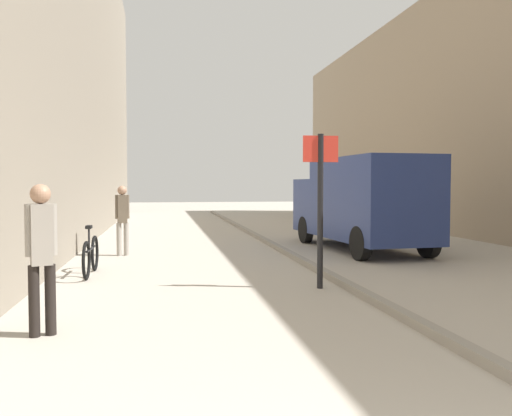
{
  "coord_description": "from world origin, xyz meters",
  "views": [
    {
      "loc": [
        -1.48,
        -1.08,
        1.75
      ],
      "look_at": [
        0.92,
        12.37,
        1.14
      ],
      "focal_mm": 36.78,
      "sensor_mm": 36.0,
      "label": 1
    }
  ],
  "objects_px": {
    "pedestrian_main_foreground": "(122,215)",
    "street_sign_post": "(320,197)",
    "delivery_van": "(361,201)",
    "pedestrian_mid_block": "(41,249)",
    "bicycle_leaning": "(91,256)"
  },
  "relations": [
    {
      "from": "pedestrian_main_foreground",
      "to": "delivery_van",
      "type": "distance_m",
      "value": 6.23
    },
    {
      "from": "pedestrian_mid_block",
      "to": "delivery_van",
      "type": "bearing_deg",
      "value": 28.39
    },
    {
      "from": "pedestrian_mid_block",
      "to": "delivery_van",
      "type": "height_order",
      "value": "delivery_van"
    },
    {
      "from": "pedestrian_mid_block",
      "to": "delivery_van",
      "type": "relative_size",
      "value": 0.32
    },
    {
      "from": "pedestrian_main_foreground",
      "to": "street_sign_post",
      "type": "relative_size",
      "value": 0.66
    },
    {
      "from": "pedestrian_mid_block",
      "to": "street_sign_post",
      "type": "bearing_deg",
      "value": 9.93
    },
    {
      "from": "pedestrian_mid_block",
      "to": "street_sign_post",
      "type": "height_order",
      "value": "street_sign_post"
    },
    {
      "from": "delivery_van",
      "to": "street_sign_post",
      "type": "bearing_deg",
      "value": -122.34
    },
    {
      "from": "bicycle_leaning",
      "to": "street_sign_post",
      "type": "bearing_deg",
      "value": -25.63
    },
    {
      "from": "delivery_van",
      "to": "bicycle_leaning",
      "type": "height_order",
      "value": "delivery_van"
    },
    {
      "from": "delivery_van",
      "to": "pedestrian_main_foreground",
      "type": "bearing_deg",
      "value": 176.71
    },
    {
      "from": "pedestrian_main_foreground",
      "to": "street_sign_post",
      "type": "distance_m",
      "value": 6.01
    },
    {
      "from": "delivery_van",
      "to": "bicycle_leaning",
      "type": "distance_m",
      "value": 7.27
    },
    {
      "from": "pedestrian_mid_block",
      "to": "bicycle_leaning",
      "type": "xyz_separation_m",
      "value": [
        0.0,
        4.14,
        -0.63
      ]
    },
    {
      "from": "pedestrian_main_foreground",
      "to": "bicycle_leaning",
      "type": "bearing_deg",
      "value": -107.14
    }
  ]
}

